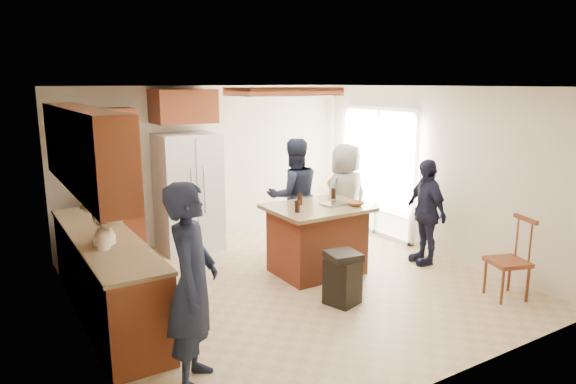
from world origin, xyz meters
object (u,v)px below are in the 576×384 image
refrigerator (189,192)px  trash_bin (343,278)px  person_behind_left (294,196)px  person_side_right (426,212)px  person_counter (113,257)px  kitchen_island (317,239)px  spindle_chair (509,262)px  person_behind_right (346,197)px  person_front_left (192,286)px

refrigerator → trash_bin: size_ratio=2.86×
person_behind_left → person_side_right: person_behind_left is taller
person_counter → kitchen_island: size_ratio=1.18×
person_side_right → spindle_chair: (-0.06, -1.42, -0.30)m
person_behind_left → person_counter: person_behind_left is taller
person_counter → refrigerator: 2.61m
person_behind_left → spindle_chair: (1.25, -2.84, -0.42)m
person_behind_left → kitchen_island: person_behind_left is taller
trash_bin → person_counter: bearing=160.4°
person_behind_left → person_counter: bearing=32.8°
person_side_right → trash_bin: 1.98m
person_behind_right → refrigerator: (-2.03, 1.30, 0.07)m
person_front_left → person_counter: size_ratio=1.17×
kitchen_island → trash_bin: bearing=-108.2°
person_front_left → person_behind_right: person_front_left is taller
person_behind_right → kitchen_island: bearing=27.8°
person_behind_right → refrigerator: size_ratio=0.92×
person_front_left → person_side_right: (3.93, 1.12, -0.13)m
person_front_left → person_behind_right: (3.35, 2.21, -0.06)m
person_behind_left → trash_bin: (-0.55, -1.93, -0.55)m
person_behind_left → spindle_chair: 3.13m
person_behind_right → person_front_left: bearing=29.0°
person_counter → trash_bin: bearing=-97.1°
spindle_chair → kitchen_island: bearing=127.7°
person_front_left → person_behind_left: bearing=-14.1°
person_front_left → person_behind_left: person_front_left is taller
person_behind_right → kitchen_island: person_behind_right is taller
person_behind_left → trash_bin: bearing=86.6°
person_behind_right → person_counter: bearing=7.2°
person_behind_right → refrigerator: refrigerator is taller
trash_bin → person_behind_right: bearing=51.3°
person_behind_left → kitchen_island: bearing=89.2°
person_behind_right → trash_bin: bearing=47.0°
kitchen_island → trash_bin: 1.06m
trash_bin → spindle_chair: bearing=-26.8°
refrigerator → kitchen_island: (1.09, -1.89, -0.43)m
person_behind_right → kitchen_island: size_ratio=1.29×
refrigerator → spindle_chair: 4.60m
kitchen_island → person_behind_right: bearing=32.2°
person_behind_left → person_counter: (-2.93, -1.08, -0.11)m
person_side_right → person_behind_left: bearing=-122.8°
trash_bin → person_behind_left: bearing=74.1°
person_side_right → person_counter: size_ratio=1.00×
refrigerator → person_side_right: bearing=-42.3°
kitchen_island → spindle_chair: (1.47, -1.90, -0.02)m
trash_bin → person_side_right: bearing=15.3°
person_front_left → kitchen_island: 2.92m
person_front_left → person_counter: person_front_left is taller
spindle_chair → trash_bin: bearing=153.2°
refrigerator → spindle_chair: bearing=-56.0°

